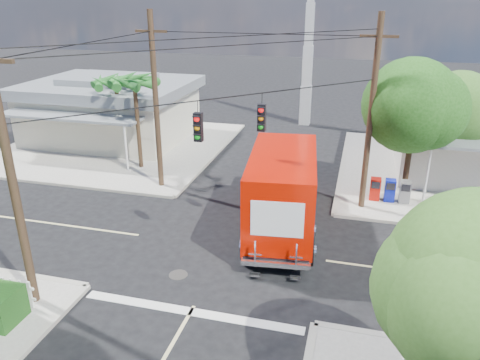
% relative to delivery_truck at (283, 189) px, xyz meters
% --- Properties ---
extents(ground, '(120.00, 120.00, 0.00)m').
position_rel_delivery_truck_xyz_m(ground, '(-1.83, -2.32, -1.86)').
color(ground, black).
rests_on(ground, ground).
extents(sidewalk_ne, '(14.12, 14.12, 0.14)m').
position_rel_delivery_truck_xyz_m(sidewalk_ne, '(9.05, 8.56, -1.79)').
color(sidewalk_ne, gray).
rests_on(sidewalk_ne, ground).
extents(sidewalk_nw, '(14.12, 14.12, 0.14)m').
position_rel_delivery_truck_xyz_m(sidewalk_nw, '(-12.71, 8.56, -1.79)').
color(sidewalk_nw, gray).
rests_on(sidewalk_nw, ground).
extents(road_markings, '(32.00, 32.00, 0.01)m').
position_rel_delivery_truck_xyz_m(road_markings, '(-1.83, -3.79, -1.86)').
color(road_markings, beige).
rests_on(road_markings, ground).
extents(building_nw, '(10.80, 10.20, 4.30)m').
position_rel_delivery_truck_xyz_m(building_nw, '(-13.83, 10.15, 0.36)').
color(building_nw, beige).
rests_on(building_nw, sidewalk_nw).
extents(radio_tower, '(0.80, 0.80, 17.00)m').
position_rel_delivery_truck_xyz_m(radio_tower, '(-1.33, 17.68, 3.78)').
color(radio_tower, silver).
rests_on(radio_tower, ground).
extents(tree_ne_front, '(4.21, 4.14, 6.66)m').
position_rel_delivery_truck_xyz_m(tree_ne_front, '(5.38, 4.44, 2.90)').
color(tree_ne_front, '#422D1C').
rests_on(tree_ne_front, sidewalk_ne).
extents(tree_ne_back, '(3.77, 3.66, 5.82)m').
position_rel_delivery_truck_xyz_m(tree_ne_back, '(7.98, 6.64, 2.32)').
color(tree_ne_back, '#422D1C').
rests_on(tree_ne_back, sidewalk_ne).
extents(tree_se, '(3.67, 3.54, 5.62)m').
position_rel_delivery_truck_xyz_m(tree_se, '(5.18, -9.56, 2.18)').
color(tree_se, '#422D1C').
rests_on(tree_se, sidewalk_se).
extents(palm_nw_front, '(3.01, 3.08, 5.59)m').
position_rel_delivery_truck_xyz_m(palm_nw_front, '(-9.33, 5.18, 3.18)').
color(palm_nw_front, '#422D1C').
rests_on(palm_nw_front, sidewalk_nw).
extents(palm_nw_back, '(3.01, 3.08, 5.19)m').
position_rel_delivery_truck_xyz_m(palm_nw_back, '(-11.33, 6.68, 2.81)').
color(palm_nw_back, '#422D1C').
rests_on(palm_nw_back, sidewalk_nw).
extents(utility_poles, '(12.00, 10.68, 9.00)m').
position_rel_delivery_truck_xyz_m(utility_poles, '(-3.42, -0.71, 2.81)').
color(utility_poles, '#473321').
rests_on(utility_poles, ground).
extents(vending_boxes, '(1.90, 0.50, 1.10)m').
position_rel_delivery_truck_xyz_m(vending_boxes, '(4.67, 3.88, -1.17)').
color(vending_boxes, '#BC1308').
rests_on(vending_boxes, sidewalk_ne).
extents(delivery_truck, '(3.58, 8.71, 3.67)m').
position_rel_delivery_truck_xyz_m(delivery_truck, '(0.00, 0.00, 0.00)').
color(delivery_truck, black).
rests_on(delivery_truck, ground).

